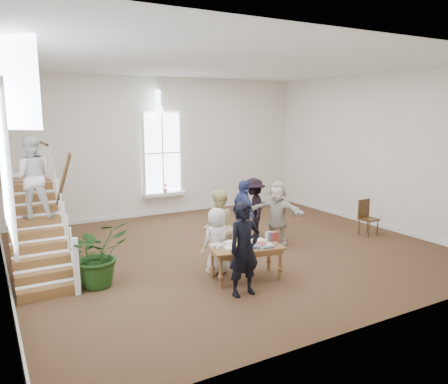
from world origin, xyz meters
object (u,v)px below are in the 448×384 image
side_chair (366,215)px  woman_cluster_c (277,212)px  library_table (246,250)px  police_officer (244,249)px  elderly_woman (217,241)px  floor_plant (98,254)px  person_yellow (218,227)px  woman_cluster_a (244,214)px  woman_cluster_b (254,209)px

side_chair → woman_cluster_c: bearing=166.3°
library_table → police_officer: size_ratio=0.90×
elderly_woman → woman_cluster_c: woman_cluster_c is taller
police_officer → floor_plant: bearing=141.0°
police_officer → elderly_woman: bearing=84.5°
elderly_woman → person_yellow: 0.60m
woman_cluster_a → woman_cluster_b: woman_cluster_a is taller
woman_cluster_b → woman_cluster_c: 0.72m
police_officer → floor_plant: size_ratio=1.35×
woman_cluster_b → side_chair: 3.21m
person_yellow → woman_cluster_a: bearing=-165.2°
police_officer → woman_cluster_c: bearing=42.8°
library_table → police_officer: bearing=-114.5°
person_yellow → side_chair: person_yellow is taller
woman_cluster_b → woman_cluster_c: size_ratio=1.01×
woman_cluster_a → woman_cluster_c: bearing=-99.2°
library_table → floor_plant: floor_plant is taller
elderly_woman → person_yellow: (0.30, 0.50, 0.14)m
person_yellow → woman_cluster_c: (2.06, 0.60, -0.02)m
woman_cluster_a → floor_plant: bearing=104.8°
person_yellow → side_chair: (4.72, 0.05, -0.29)m
woman_cluster_c → floor_plant: size_ratio=1.26×
floor_plant → woman_cluster_a: bearing=11.4°
library_table → woman_cluster_b: bearing=63.9°
police_officer → woman_cluster_b: (2.16, 3.00, -0.06)m
police_officer → woman_cluster_a: (1.56, 2.55, -0.03)m
elderly_woman → woman_cluster_a: (1.46, 1.30, 0.15)m
library_table → side_chair: 4.81m
person_yellow → woman_cluster_b: (1.76, 1.25, -0.01)m
elderly_woman → person_yellow: size_ratio=0.84×
elderly_woman → floor_plant: bearing=-17.8°
woman_cluster_a → elderly_woman: bearing=135.1°
woman_cluster_a → woman_cluster_c: 0.92m
police_officer → woman_cluster_a: bearing=57.6°
elderly_woman → woman_cluster_b: woman_cluster_b is taller
woman_cluster_a → library_table: bearing=153.0°
library_table → elderly_woman: bearing=130.8°
police_officer → side_chair: bearing=18.4°
person_yellow → elderly_woman: bearing=39.1°
library_table → woman_cluster_c: (2.01, 1.70, 0.20)m
elderly_woman → woman_cluster_a: 1.97m
person_yellow → woman_cluster_c: size_ratio=1.03×
police_officer → floor_plant: (-2.27, 1.78, -0.23)m
elderly_woman → woman_cluster_c: (2.36, 1.10, 0.12)m
woman_cluster_a → floor_plant: 3.92m
library_table → elderly_woman: 0.69m
person_yellow → floor_plant: bearing=-20.5°
library_table → woman_cluster_a: size_ratio=0.93×
police_officer → person_yellow: (0.40, 1.75, -0.04)m
woman_cluster_b → side_chair: woman_cluster_b is taller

